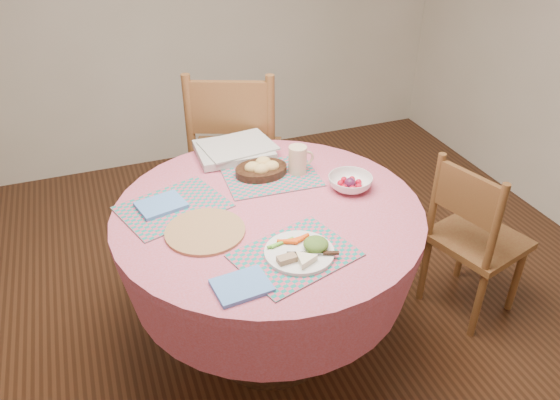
{
  "coord_description": "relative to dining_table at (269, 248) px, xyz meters",
  "views": [
    {
      "loc": [
        -0.59,
        -1.71,
        1.94
      ],
      "look_at": [
        0.05,
        0.0,
        0.78
      ],
      "focal_mm": 35.0,
      "sensor_mm": 36.0,
      "label": 1
    }
  ],
  "objects": [
    {
      "name": "ground",
      "position": [
        0.0,
        0.0,
        -0.56
      ],
      "size": [
        4.0,
        4.0,
        0.0
      ],
      "primitive_type": "plane",
      "color": "#331C0F",
      "rests_on": "ground"
    },
    {
      "name": "dining_table",
      "position": [
        0.0,
        0.0,
        0.0
      ],
      "size": [
        1.24,
        1.24,
        0.75
      ],
      "color": "#C55C7E",
      "rests_on": "ground"
    },
    {
      "name": "chair_right",
      "position": [
        0.97,
        -0.11,
        -0.12
      ],
      "size": [
        0.46,
        0.48,
        0.84
      ],
      "rotation": [
        0.0,
        0.0,
        1.85
      ],
      "color": "brown",
      "rests_on": "ground"
    },
    {
      "name": "chair_back",
      "position": [
        0.11,
        0.85,
        -0.0
      ],
      "size": [
        0.63,
        0.62,
        1.06
      ],
      "rotation": [
        0.0,
        0.0,
        2.76
      ],
      "color": "brown",
      "rests_on": "ground"
    },
    {
      "name": "placemat_front",
      "position": [
        -0.01,
        -0.32,
        0.2
      ],
      "size": [
        0.47,
        0.4,
        0.01
      ],
      "primitive_type": "cube",
      "rotation": [
        0.0,
        0.0,
        0.3
      ],
      "color": "#178278",
      "rests_on": "dining_table"
    },
    {
      "name": "placemat_left",
      "position": [
        -0.35,
        0.14,
        0.2
      ],
      "size": [
        0.47,
        0.41,
        0.01
      ],
      "primitive_type": "cube",
      "rotation": [
        0.0,
        0.0,
        0.32
      ],
      "color": "#178278",
      "rests_on": "dining_table"
    },
    {
      "name": "placemat_back",
      "position": [
        0.1,
        0.24,
        0.2
      ],
      "size": [
        0.41,
        0.32,
        0.01
      ],
      "primitive_type": "cube",
      "rotation": [
        0.0,
        0.0,
        -0.05
      ],
      "color": "#178278",
      "rests_on": "dining_table"
    },
    {
      "name": "wicker_trivet",
      "position": [
        -0.27,
        -0.07,
        0.2
      ],
      "size": [
        0.3,
        0.3,
        0.01
      ],
      "primitive_type": "cylinder",
      "color": "#A17946",
      "rests_on": "dining_table"
    },
    {
      "name": "napkin_near",
      "position": [
        -0.24,
        -0.41,
        0.2
      ],
      "size": [
        0.19,
        0.16,
        0.01
      ],
      "primitive_type": "cube",
      "rotation": [
        0.0,
        0.0,
        0.09
      ],
      "color": "#5387D6",
      "rests_on": "dining_table"
    },
    {
      "name": "napkin_far",
      "position": [
        -0.4,
        0.16,
        0.21
      ],
      "size": [
        0.21,
        0.18,
        0.01
      ],
      "primitive_type": "cube",
      "rotation": [
        0.0,
        0.0,
        0.24
      ],
      "color": "#5387D6",
      "rests_on": "placemat_left"
    },
    {
      "name": "dinner_plate",
      "position": [
        0.01,
        -0.33,
        0.22
      ],
      "size": [
        0.25,
        0.25,
        0.05
      ],
      "rotation": [
        0.0,
        0.0,
        0.07
      ],
      "color": "white",
      "rests_on": "placemat_front"
    },
    {
      "name": "bread_bowl",
      "position": [
        0.06,
        0.26,
        0.23
      ],
      "size": [
        0.23,
        0.23,
        0.08
      ],
      "color": "black",
      "rests_on": "placemat_back"
    },
    {
      "name": "latte_mug",
      "position": [
        0.22,
        0.22,
        0.26
      ],
      "size": [
        0.12,
        0.08,
        0.12
      ],
      "color": "beige",
      "rests_on": "placemat_back"
    },
    {
      "name": "fruit_bowl",
      "position": [
        0.37,
        0.03,
        0.22
      ],
      "size": [
        0.23,
        0.23,
        0.06
      ],
      "rotation": [
        0.0,
        0.0,
        0.28
      ],
      "color": "white",
      "rests_on": "dining_table"
    },
    {
      "name": "newspaper_stack",
      "position": [
        0.01,
        0.49,
        0.22
      ],
      "size": [
        0.37,
        0.29,
        0.04
      ],
      "rotation": [
        0.0,
        0.0,
        -0.03
      ],
      "color": "silver",
      "rests_on": "dining_table"
    }
  ]
}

